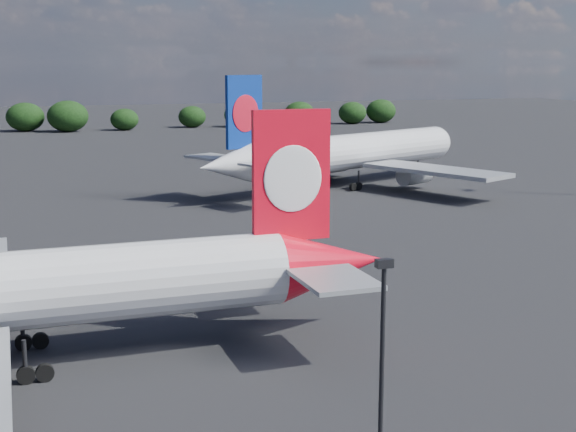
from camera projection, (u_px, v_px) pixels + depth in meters
name	position (u px, v px, depth m)	size (l,w,h in m)	color
ground	(23.00, 218.00, 92.27)	(500.00, 500.00, 0.00)	black
qantas_airliner	(15.00, 293.00, 46.41)	(45.10, 42.79, 14.77)	silver
china_southern_airliner	(345.00, 153.00, 113.99)	(46.87, 45.18, 16.10)	silver
apron_lamp_post	(381.00, 411.00, 26.19)	(0.55, 0.30, 11.56)	black
billboard_yellow	(64.00, 116.00, 208.80)	(5.00, 0.30, 5.50)	gold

